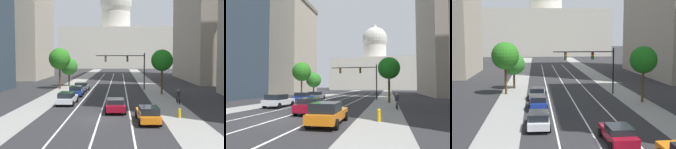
{
  "view_description": "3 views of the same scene",
  "coord_description": "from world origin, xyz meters",
  "views": [
    {
      "loc": [
        1.89,
        -26.33,
        5.81
      ],
      "look_at": [
        0.52,
        25.53,
        2.47
      ],
      "focal_mm": 46.87,
      "sensor_mm": 36.0,
      "label": 1
    },
    {
      "loc": [
        8.18,
        -14.29,
        2.53
      ],
      "look_at": [
        -1.88,
        27.55,
        4.79
      ],
      "focal_mm": 33.77,
      "sensor_mm": 36.0,
      "label": 2
    },
    {
      "loc": [
        -4.58,
        -18.42,
        7.86
      ],
      "look_at": [
        -0.47,
        26.4,
        2.42
      ],
      "focal_mm": 50.33,
      "sensor_mm": 36.0,
      "label": 3
    }
  ],
  "objects": [
    {
      "name": "car_gray",
      "position": [
        -4.36,
        21.17,
        0.76
      ],
      "size": [
        2.27,
        4.45,
        1.47
      ],
      "rotation": [
        0.0,
        0.0,
        1.52
      ],
      "color": "slate",
      "rests_on": "ground"
    },
    {
      "name": "lane_stripe_center",
      "position": [
        0.0,
        25.0,
        0.01
      ],
      "size": [
        0.16,
        90.0,
        0.01
      ],
      "primitive_type": "cube",
      "color": "white",
      "rests_on": "ground"
    },
    {
      "name": "lane_stripe_right",
      "position": [
        2.9,
        25.0,
        0.01
      ],
      "size": [
        0.16,
        90.0,
        0.01
      ],
      "primitive_type": "cube",
      "color": "white",
      "rests_on": "ground"
    },
    {
      "name": "lane_stripe_left",
      "position": [
        -2.9,
        25.0,
        0.01
      ],
      "size": [
        0.16,
        90.0,
        0.01
      ],
      "primitive_type": "cube",
      "color": "white",
      "rests_on": "ground"
    },
    {
      "name": "sidewalk_left",
      "position": [
        -7.59,
        35.0,
        0.01
      ],
      "size": [
        3.57,
        130.0,
        0.01
      ],
      "primitive_type": "cube",
      "color": "gray",
      "rests_on": "ground"
    },
    {
      "name": "sidewalk_right",
      "position": [
        7.59,
        35.0,
        0.01
      ],
      "size": [
        3.57,
        130.0,
        0.01
      ],
      "primitive_type": "cube",
      "color": "gray",
      "rests_on": "ground"
    },
    {
      "name": "capitol_building",
      "position": [
        0.0,
        118.59,
        12.77
      ],
      "size": [
        51.76,
        27.25,
        40.46
      ],
      "color": "beige",
      "rests_on": "ground"
    },
    {
      "name": "ground_plane",
      "position": [
        0.0,
        40.0,
        0.0
      ],
      "size": [
        400.0,
        400.0,
        0.0
      ],
      "primitive_type": "plane",
      "color": "#2B2B2D"
    },
    {
      "name": "street_tree_near_left",
      "position": [
        -7.83,
        29.39,
        3.74
      ],
      "size": [
        3.32,
        3.32,
        5.42
      ],
      "color": "#51381E",
      "rests_on": "ground"
    },
    {
      "name": "street_tree_mid_left",
      "position": [
        -8.65,
        24.72,
        5.27
      ],
      "size": [
        3.77,
        3.77,
        7.18
      ],
      "color": "#51381E",
      "rests_on": "ground"
    },
    {
      "name": "car_crimson",
      "position": [
        1.45,
        3.64,
        0.75
      ],
      "size": [
        2.21,
        4.77,
        1.42
      ],
      "rotation": [
        0.0,
        0.0,
        1.6
      ],
      "color": "maroon",
      "rests_on": "ground"
    },
    {
      "name": "traffic_signal_mast",
      "position": [
        3.39,
        23.75,
        4.57
      ],
      "size": [
        8.39,
        0.39,
        6.3
      ],
      "color": "black",
      "rests_on": "ground"
    },
    {
      "name": "street_tree_far_right",
      "position": [
        8.25,
        17.83,
        5.09
      ],
      "size": [
        3.27,
        3.27,
        6.76
      ],
      "color": "#51381E",
      "rests_on": "ground"
    },
    {
      "name": "car_blue",
      "position": [
        -4.35,
        15.36,
        0.78
      ],
      "size": [
        2.08,
        4.15,
        1.51
      ],
      "rotation": [
        0.0,
        0.0,
        1.59
      ],
      "color": "#1E389E",
      "rests_on": "ground"
    },
    {
      "name": "car_white",
      "position": [
        -4.36,
        8.07,
        0.79
      ],
      "size": [
        2.09,
        4.6,
        1.51
      ],
      "rotation": [
        0.0,
        0.0,
        1.56
      ],
      "color": "silver",
      "rests_on": "ground"
    }
  ]
}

